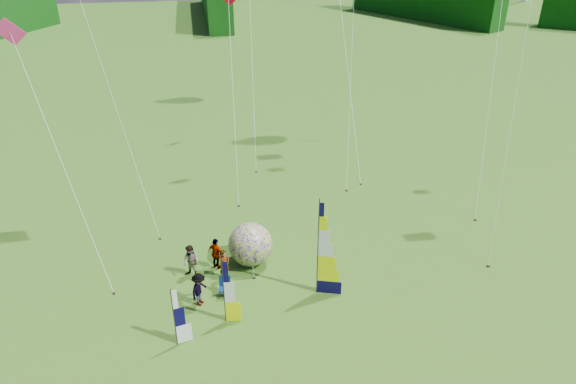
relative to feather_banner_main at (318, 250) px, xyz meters
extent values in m
plane|color=#5B8424|center=(-0.35, -3.52, -2.54)|extent=(220.00, 220.00, 0.00)
sphere|color=#160098|center=(-2.90, 3.06, -1.37)|extent=(2.41, 2.41, 2.34)
imported|color=#66594C|center=(-4.37, 1.85, -1.66)|extent=(0.76, 0.73, 1.76)
imported|color=#66594C|center=(-6.02, 2.39, -1.62)|extent=(0.98, 0.91, 1.85)
imported|color=#66594C|center=(-5.67, 0.14, -1.67)|extent=(0.96, 1.18, 1.75)
imported|color=#66594C|center=(-4.72, 2.91, -1.64)|extent=(1.05, 1.05, 1.80)
camera|label=1|loc=(-4.99, -19.52, 13.76)|focal=32.00mm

